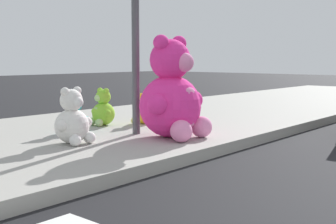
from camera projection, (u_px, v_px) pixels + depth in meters
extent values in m
cube|color=#9E9B93|center=(46.00, 142.00, 6.29)|extent=(28.00, 4.40, 0.15)
cylinder|color=#4C4C51|center=(135.00, 22.00, 6.33)|extent=(0.11, 0.11, 3.20)
sphere|color=#F22D93|center=(170.00, 106.00, 6.20)|extent=(0.86, 0.86, 0.86)
ellipsoid|color=pink|center=(188.00, 108.00, 6.01)|extent=(0.48, 0.21, 0.56)
sphere|color=#F22D93|center=(170.00, 60.00, 6.13)|extent=(0.56, 0.56, 0.56)
sphere|color=pink|center=(184.00, 62.00, 5.98)|extent=(0.26, 0.26, 0.26)
sphere|color=#F22D93|center=(179.00, 43.00, 6.25)|extent=(0.21, 0.21, 0.21)
sphere|color=#F22D93|center=(193.00, 100.00, 6.45)|extent=(0.27, 0.27, 0.27)
sphere|color=pink|center=(201.00, 127.00, 6.20)|extent=(0.30, 0.30, 0.30)
sphere|color=#F22D93|center=(161.00, 43.00, 5.94)|extent=(0.21, 0.21, 0.21)
sphere|color=#F22D93|center=(157.00, 105.00, 5.81)|extent=(0.27, 0.27, 0.27)
sphere|color=pink|center=(181.00, 131.00, 5.83)|extent=(0.30, 0.30, 0.30)
sphere|color=teal|center=(75.00, 121.00, 6.60)|extent=(0.33, 0.33, 0.33)
ellipsoid|color=#7BBFBC|center=(76.00, 122.00, 6.49)|extent=(0.20, 0.16, 0.22)
sphere|color=teal|center=(75.00, 105.00, 6.57)|extent=(0.22, 0.22, 0.22)
sphere|color=#7BBFBC|center=(76.00, 106.00, 6.49)|extent=(0.10, 0.10, 0.10)
sphere|color=teal|center=(80.00, 98.00, 6.59)|extent=(0.08, 0.08, 0.08)
sphere|color=teal|center=(86.00, 120.00, 6.61)|extent=(0.10, 0.10, 0.10)
sphere|color=#7BBFBC|center=(83.00, 130.00, 6.51)|extent=(0.11, 0.11, 0.11)
sphere|color=teal|center=(69.00, 99.00, 6.54)|extent=(0.08, 0.08, 0.08)
sphere|color=teal|center=(64.00, 121.00, 6.51)|extent=(0.10, 0.10, 0.10)
sphere|color=#7BBFBC|center=(70.00, 130.00, 6.45)|extent=(0.11, 0.11, 0.11)
sphere|color=#8CD133|center=(103.00, 114.00, 7.35)|extent=(0.37, 0.37, 0.37)
ellipsoid|color=#B8DE87|center=(97.00, 114.00, 7.26)|extent=(0.10, 0.21, 0.24)
sphere|color=#8CD133|center=(103.00, 97.00, 7.31)|extent=(0.25, 0.25, 0.25)
sphere|color=#B8DE87|center=(98.00, 98.00, 7.25)|extent=(0.11, 0.11, 0.11)
sphere|color=#8CD133|center=(106.00, 91.00, 7.24)|extent=(0.09, 0.09, 0.09)
sphere|color=#8CD133|center=(107.00, 113.00, 7.18)|extent=(0.12, 0.12, 0.12)
sphere|color=#B8DE87|center=(99.00, 123.00, 7.18)|extent=(0.13, 0.13, 0.13)
sphere|color=#8CD133|center=(100.00, 90.00, 7.37)|extent=(0.09, 0.09, 0.09)
sphere|color=#8CD133|center=(95.00, 111.00, 7.44)|extent=(0.12, 0.12, 0.12)
sphere|color=#B8DE87|center=(92.00, 121.00, 7.33)|extent=(0.13, 0.13, 0.13)
sphere|color=yellow|center=(144.00, 114.00, 7.51)|extent=(0.32, 0.32, 0.32)
ellipsoid|color=#F0DB80|center=(138.00, 114.00, 7.56)|extent=(0.19, 0.11, 0.21)
sphere|color=yellow|center=(144.00, 100.00, 7.48)|extent=(0.21, 0.21, 0.21)
sphere|color=#F0DB80|center=(139.00, 101.00, 7.52)|extent=(0.10, 0.10, 0.10)
sphere|color=yellow|center=(141.00, 95.00, 7.40)|extent=(0.08, 0.08, 0.08)
sphere|color=yellow|center=(137.00, 114.00, 7.39)|extent=(0.10, 0.10, 0.10)
sphere|color=#F0DB80|center=(134.00, 121.00, 7.51)|extent=(0.11, 0.11, 0.11)
sphere|color=yellow|center=(146.00, 95.00, 7.53)|extent=(0.08, 0.08, 0.08)
sphere|color=yellow|center=(146.00, 112.00, 7.66)|extent=(0.10, 0.10, 0.10)
sphere|color=#F0DB80|center=(140.00, 119.00, 7.66)|extent=(0.11, 0.11, 0.11)
sphere|color=white|center=(72.00, 126.00, 5.76)|extent=(0.45, 0.45, 0.45)
ellipsoid|color=white|center=(81.00, 127.00, 5.67)|extent=(0.25, 0.12, 0.29)
sphere|color=white|center=(71.00, 100.00, 5.72)|extent=(0.29, 0.29, 0.29)
sphere|color=white|center=(78.00, 102.00, 5.65)|extent=(0.13, 0.13, 0.13)
sphere|color=white|center=(77.00, 91.00, 5.79)|extent=(0.11, 0.11, 0.11)
sphere|color=white|center=(87.00, 122.00, 5.89)|extent=(0.14, 0.14, 0.14)
sphere|color=white|center=(90.00, 137.00, 5.77)|extent=(0.15, 0.15, 0.15)
sphere|color=white|center=(65.00, 92.00, 5.63)|extent=(0.11, 0.11, 0.11)
sphere|color=white|center=(62.00, 126.00, 5.55)|extent=(0.14, 0.14, 0.14)
sphere|color=white|center=(75.00, 140.00, 5.57)|extent=(0.15, 0.15, 0.15)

